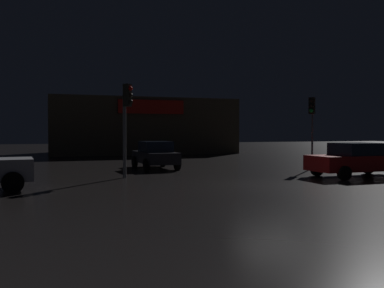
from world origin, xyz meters
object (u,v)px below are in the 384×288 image
(store_building, at_px, (141,126))
(traffic_signal_main, at_px, (126,112))
(traffic_signal_cross_left, at_px, (312,114))
(car_near, at_px, (357,160))
(car_far, at_px, (155,155))

(store_building, xyz_separation_m, traffic_signal_main, (-5.17, -21.05, 0.38))
(store_building, bearing_deg, traffic_signal_cross_left, -75.60)
(car_near, height_order, car_far, car_near)
(store_building, height_order, car_far, store_building)
(traffic_signal_main, xyz_separation_m, traffic_signal_cross_left, (10.29, 1.13, 0.09))
(car_near, distance_m, car_far, 10.28)
(traffic_signal_main, bearing_deg, traffic_signal_cross_left, 6.26)
(store_building, xyz_separation_m, car_near, (4.65, -24.00, -1.76))
(store_building, relative_size, traffic_signal_main, 4.08)
(car_far, bearing_deg, traffic_signal_cross_left, -20.17)
(traffic_signal_main, height_order, car_far, traffic_signal_main)
(store_building, distance_m, traffic_signal_cross_left, 20.58)
(store_building, distance_m, car_far, 17.32)
(traffic_signal_cross_left, height_order, car_near, traffic_signal_cross_left)
(traffic_signal_main, bearing_deg, car_far, 60.45)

